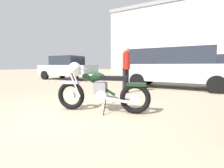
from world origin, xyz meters
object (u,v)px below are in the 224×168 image
object	(u,v)px
blue_hatchback_right	(173,67)
pale_sedan_back	(205,66)
bystander	(126,65)
dark_sedan_left	(67,68)
vintage_motorcycle	(99,89)
red_hatchback_near	(147,66)

from	to	relation	value
blue_hatchback_right	pale_sedan_back	bearing A→B (deg)	77.37
bystander	dark_sedan_left	distance (m)	6.96
pale_sedan_back	bystander	bearing A→B (deg)	78.00
bystander	blue_hatchback_right	bearing A→B (deg)	-104.33
bystander	dark_sedan_left	bearing A→B (deg)	-14.69
vintage_motorcycle	pale_sedan_back	bearing A→B (deg)	-116.85
vintage_motorcycle	dark_sedan_left	world-z (taller)	dark_sedan_left
bystander	dark_sedan_left	world-z (taller)	dark_sedan_left
vintage_motorcycle	dark_sedan_left	xyz separation A→B (m)	(-6.47, 5.98, 0.34)
bystander	pale_sedan_back	size ratio (longest dim) A/B	0.34
bystander	pale_sedan_back	bearing A→B (deg)	-93.42
bystander	red_hatchback_near	distance (m)	8.77
pale_sedan_back	dark_sedan_left	xyz separation A→B (m)	(-8.81, -4.75, -0.10)
vintage_motorcycle	blue_hatchback_right	world-z (taller)	blue_hatchback_right
bystander	pale_sedan_back	xyz separation A→B (m)	(2.77, 8.22, -0.08)
pale_sedan_back	red_hatchback_near	distance (m)	4.43
pale_sedan_back	dark_sedan_left	distance (m)	10.01
vintage_motorcycle	red_hatchback_near	xyz separation A→B (m)	(-2.08, 11.12, 0.43)
vintage_motorcycle	pale_sedan_back	world-z (taller)	pale_sedan_back
dark_sedan_left	red_hatchback_near	world-z (taller)	red_hatchback_near
blue_hatchback_right	dark_sedan_left	world-z (taller)	blue_hatchback_right
vintage_motorcycle	dark_sedan_left	size ratio (longest dim) A/B	0.48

